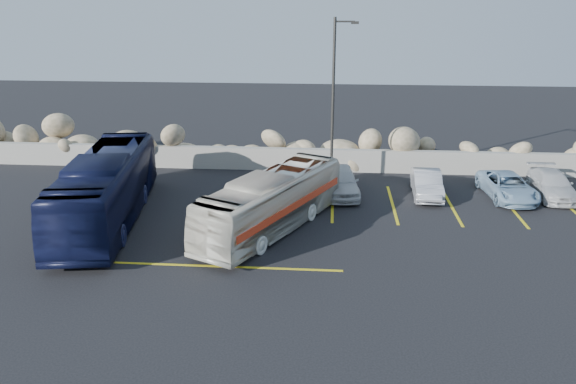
# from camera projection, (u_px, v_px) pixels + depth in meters

# --- Properties ---
(ground) EXTENTS (90.00, 90.00, 0.00)m
(ground) POSITION_uv_depth(u_px,v_px,m) (255.00, 270.00, 19.09)
(ground) COLOR black
(ground) RESTS_ON ground
(seawall) EXTENTS (60.00, 0.40, 1.20)m
(seawall) POSITION_uv_depth(u_px,v_px,m) (285.00, 159.00, 30.20)
(seawall) COLOR gray
(seawall) RESTS_ON ground
(riprap_pile) EXTENTS (54.00, 2.80, 2.60)m
(riprap_pile) POSITION_uv_depth(u_px,v_px,m) (287.00, 141.00, 31.11)
(riprap_pile) COLOR #8B7D5B
(riprap_pile) RESTS_ON ground
(parking_lines) EXTENTS (18.16, 9.36, 0.01)m
(parking_lines) POSITION_uv_depth(u_px,v_px,m) (380.00, 215.00, 23.98)
(parking_lines) COLOR yellow
(parking_lines) RESTS_ON ground
(lamppost) EXTENTS (1.14, 0.18, 8.00)m
(lamppost) POSITION_uv_depth(u_px,v_px,m) (334.00, 99.00, 26.45)
(lamppost) COLOR #302F2B
(lamppost) RESTS_ON ground
(vintage_bus) EXTENTS (5.42, 8.40, 2.33)m
(vintage_bus) POSITION_uv_depth(u_px,v_px,m) (272.00, 202.00, 22.15)
(vintage_bus) COLOR silver
(vintage_bus) RESTS_ON ground
(tour_coach) EXTENTS (3.87, 10.44, 2.84)m
(tour_coach) POSITION_uv_depth(u_px,v_px,m) (106.00, 188.00, 22.97)
(tour_coach) COLOR #0F1434
(tour_coach) RESTS_ON ground
(car_a) EXTENTS (1.93, 4.05, 1.34)m
(car_a) POSITION_uv_depth(u_px,v_px,m) (341.00, 181.00, 26.33)
(car_a) COLOR silver
(car_a) RESTS_ON ground
(car_b) EXTENTS (1.41, 3.65, 1.19)m
(car_b) POSITION_uv_depth(u_px,v_px,m) (427.00, 184.00, 26.17)
(car_b) COLOR #BCBCC1
(car_b) RESTS_ON ground
(car_c) EXTENTS (1.76, 3.99, 1.14)m
(car_c) POSITION_uv_depth(u_px,v_px,m) (552.00, 184.00, 26.16)
(car_c) COLOR silver
(car_c) RESTS_ON ground
(car_d) EXTENTS (2.21, 4.20, 1.13)m
(car_d) POSITION_uv_depth(u_px,v_px,m) (507.00, 186.00, 25.91)
(car_d) COLOR #8FB0CB
(car_d) RESTS_ON ground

